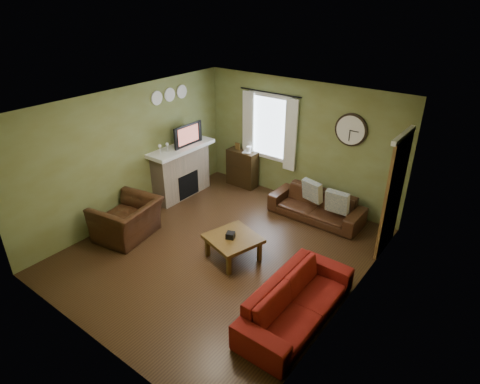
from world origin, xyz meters
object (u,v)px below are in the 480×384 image
Objects in this scene: sofa_brown at (316,206)px; sofa_red at (297,301)px; bookshelf at (242,168)px; armchair at (127,220)px; coffee_table at (233,247)px.

sofa_brown is 2.89m from sofa_red.
sofa_red reaches higher than sofa_brown.
bookshelf is 0.79× the size of armchair.
coffee_table is at bearing -56.16° from bookshelf.
armchair is 2.10m from coffee_table.
bookshelf is at bearing 46.93° from sofa_red.
armchair reaches higher than sofa_brown.
sofa_brown is at bearing 127.56° from armchair.
coffee_table is (1.62, -2.42, -0.22)m from bookshelf.
bookshelf is at bearing 162.79° from armchair.
sofa_red is 3.59m from armchair.
coffee_table is (2.00, 0.64, -0.14)m from armchair.
bookshelf is 0.46× the size of sofa_brown.
sofa_red is at bearing -43.07° from bookshelf.
sofa_red is 1.88× the size of armchair.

